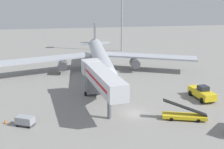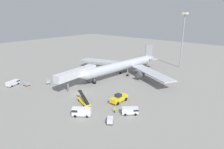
{
  "view_description": "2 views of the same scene",
  "coord_description": "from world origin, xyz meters",
  "px_view_note": "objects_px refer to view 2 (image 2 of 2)",
  "views": [
    {
      "loc": [
        -12.55,
        -41.12,
        18.66
      ],
      "look_at": [
        -0.02,
        17.55,
        2.14
      ],
      "focal_mm": 43.3,
      "sensor_mm": 36.0,
      "label": 1
    },
    {
      "loc": [
        51.67,
        -41.82,
        27.14
      ],
      "look_at": [
        0.75,
        16.9,
        3.2
      ],
      "focal_mm": 32.2,
      "sensor_mm": 36.0,
      "label": 2
    }
  ],
  "objects_px": {
    "service_van_mid_right": "(81,111)",
    "ground_crew_worker_foreground": "(115,110)",
    "baggage_cart_near_left": "(26,84)",
    "apron_light_mast": "(183,30)",
    "service_van_mid_center": "(131,110)",
    "baggage_cart_far_center": "(110,120)",
    "airplane_at_gate": "(123,66)",
    "jet_bridge": "(79,73)",
    "safety_cone_charlie": "(31,88)",
    "safety_cone_alpha": "(61,73)",
    "service_van_near_center": "(13,83)",
    "belt_loader_truck": "(84,101)",
    "baggage_cart_far_left": "(48,81)",
    "safety_cone_bravo": "(47,80)",
    "pushback_tug": "(119,98)"
  },
  "relations": [
    {
      "from": "service_van_mid_right",
      "to": "ground_crew_worker_foreground",
      "type": "bearing_deg",
      "value": 51.25
    },
    {
      "from": "baggage_cart_near_left",
      "to": "apron_light_mast",
      "type": "distance_m",
      "value": 75.99
    },
    {
      "from": "apron_light_mast",
      "to": "service_van_mid_center",
      "type": "bearing_deg",
      "value": -79.87
    },
    {
      "from": "baggage_cart_far_center",
      "to": "airplane_at_gate",
      "type": "bearing_deg",
      "value": 123.22
    },
    {
      "from": "jet_bridge",
      "to": "safety_cone_charlie",
      "type": "height_order",
      "value": "jet_bridge"
    },
    {
      "from": "jet_bridge",
      "to": "ground_crew_worker_foreground",
      "type": "height_order",
      "value": "jet_bridge"
    },
    {
      "from": "ground_crew_worker_foreground",
      "to": "safety_cone_alpha",
      "type": "height_order",
      "value": "ground_crew_worker_foreground"
    },
    {
      "from": "service_van_near_center",
      "to": "apron_light_mast",
      "type": "bearing_deg",
      "value": 61.02
    },
    {
      "from": "belt_loader_truck",
      "to": "baggage_cart_near_left",
      "type": "distance_m",
      "value": 29.08
    },
    {
      "from": "jet_bridge",
      "to": "belt_loader_truck",
      "type": "bearing_deg",
      "value": -34.64
    },
    {
      "from": "baggage_cart_far_center",
      "to": "apron_light_mast",
      "type": "distance_m",
      "value": 68.13
    },
    {
      "from": "airplane_at_gate",
      "to": "ground_crew_worker_foreground",
      "type": "distance_m",
      "value": 36.11
    },
    {
      "from": "airplane_at_gate",
      "to": "baggage_cart_far_left",
      "type": "height_order",
      "value": "airplane_at_gate"
    },
    {
      "from": "safety_cone_alpha",
      "to": "safety_cone_bravo",
      "type": "bearing_deg",
      "value": -67.87
    },
    {
      "from": "belt_loader_truck",
      "to": "safety_cone_bravo",
      "type": "distance_m",
      "value": 28.5
    },
    {
      "from": "baggage_cart_far_left",
      "to": "safety_cone_alpha",
      "type": "distance_m",
      "value": 13.33
    },
    {
      "from": "pushback_tug",
      "to": "baggage_cart_far_center",
      "type": "bearing_deg",
      "value": -60.81
    },
    {
      "from": "airplane_at_gate",
      "to": "baggage_cart_far_center",
      "type": "height_order",
      "value": "airplane_at_gate"
    },
    {
      "from": "service_van_mid_center",
      "to": "safety_cone_bravo",
      "type": "bearing_deg",
      "value": 179.21
    },
    {
      "from": "baggage_cart_near_left",
      "to": "service_van_near_center",
      "type": "bearing_deg",
      "value": -144.74
    },
    {
      "from": "ground_crew_worker_foreground",
      "to": "safety_cone_charlie",
      "type": "distance_m",
      "value": 36.48
    },
    {
      "from": "service_van_mid_center",
      "to": "safety_cone_bravo",
      "type": "xyz_separation_m",
      "value": [
        -43.36,
        0.6,
        -0.79
      ]
    },
    {
      "from": "ground_crew_worker_foreground",
      "to": "safety_cone_alpha",
      "type": "bearing_deg",
      "value": 163.66
    },
    {
      "from": "belt_loader_truck",
      "to": "safety_cone_charlie",
      "type": "height_order",
      "value": "belt_loader_truck"
    },
    {
      "from": "pushback_tug",
      "to": "safety_cone_alpha",
      "type": "xyz_separation_m",
      "value": [
        -39.79,
        6.25,
        -1.01
      ]
    },
    {
      "from": "belt_loader_truck",
      "to": "safety_cone_bravo",
      "type": "bearing_deg",
      "value": 171.04
    },
    {
      "from": "service_van_mid_center",
      "to": "apron_light_mast",
      "type": "distance_m",
      "value": 61.28
    },
    {
      "from": "service_van_near_center",
      "to": "baggage_cart_far_center",
      "type": "xyz_separation_m",
      "value": [
        47.25,
        3.72,
        -0.3
      ]
    },
    {
      "from": "jet_bridge",
      "to": "service_van_mid_right",
      "type": "height_order",
      "value": "jet_bridge"
    },
    {
      "from": "safety_cone_bravo",
      "to": "safety_cone_charlie",
      "type": "bearing_deg",
      "value": -68.31
    },
    {
      "from": "belt_loader_truck",
      "to": "service_van_mid_right",
      "type": "height_order",
      "value": "belt_loader_truck"
    },
    {
      "from": "safety_cone_alpha",
      "to": "baggage_cart_near_left",
      "type": "bearing_deg",
      "value": -79.67
    },
    {
      "from": "service_van_near_center",
      "to": "ground_crew_worker_foreground",
      "type": "relative_size",
      "value": 3.01
    },
    {
      "from": "service_van_mid_right",
      "to": "safety_cone_charlie",
      "type": "relative_size",
      "value": 10.31
    },
    {
      "from": "service_van_mid_center",
      "to": "baggage_cart_far_left",
      "type": "xyz_separation_m",
      "value": [
        -40.19,
        -0.85,
        -0.28
      ]
    },
    {
      "from": "belt_loader_truck",
      "to": "service_van_mid_right",
      "type": "relative_size",
      "value": 1.37
    },
    {
      "from": "jet_bridge",
      "to": "baggage_cart_far_left",
      "type": "relative_size",
      "value": 6.26
    },
    {
      "from": "service_van_mid_right",
      "to": "baggage_cart_far_left",
      "type": "xyz_separation_m",
      "value": [
        -30.52,
        8.85,
        -0.5
      ]
    },
    {
      "from": "service_van_near_center",
      "to": "pushback_tug",
      "type": "bearing_deg",
      "value": 20.36
    },
    {
      "from": "belt_loader_truck",
      "to": "baggage_cart_far_center",
      "type": "xyz_separation_m",
      "value": [
        14.05,
        -3.46,
        -0.0
      ]
    },
    {
      "from": "service_van_mid_right",
      "to": "service_van_mid_center",
      "type": "xyz_separation_m",
      "value": [
        9.67,
        9.7,
        -0.21
      ]
    },
    {
      "from": "service_van_near_center",
      "to": "safety_cone_bravo",
      "type": "xyz_separation_m",
      "value": [
        5.05,
        11.62,
        -0.73
      ]
    },
    {
      "from": "safety_cone_charlie",
      "to": "belt_loader_truck",
      "type": "bearing_deg",
      "value": 10.65
    },
    {
      "from": "baggage_cart_far_left",
      "to": "service_van_mid_center",
      "type": "bearing_deg",
      "value": 1.21
    },
    {
      "from": "apron_light_mast",
      "to": "safety_cone_charlie",
      "type": "bearing_deg",
      "value": -113.97
    },
    {
      "from": "service_van_mid_right",
      "to": "belt_loader_truck",
      "type": "bearing_deg",
      "value": 133.38
    },
    {
      "from": "pushback_tug",
      "to": "service_van_mid_right",
      "type": "bearing_deg",
      "value": -98.71
    },
    {
      "from": "safety_cone_charlie",
      "to": "ground_crew_worker_foreground",
      "type": "bearing_deg",
      "value": 9.6
    },
    {
      "from": "pushback_tug",
      "to": "safety_cone_alpha",
      "type": "distance_m",
      "value": 40.29
    },
    {
      "from": "safety_cone_charlie",
      "to": "service_van_mid_right",
      "type": "bearing_deg",
      "value": -2.37
    }
  ]
}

